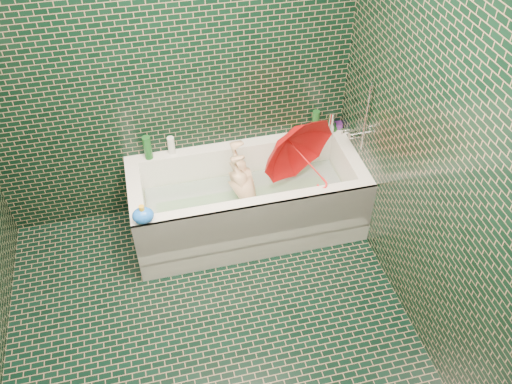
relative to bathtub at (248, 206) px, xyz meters
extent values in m
plane|color=black|center=(-0.45, -1.01, -0.21)|extent=(2.80, 2.80, 0.00)
plane|color=black|center=(-0.45, 0.39, 1.04)|extent=(2.80, 0.00, 2.80)
plane|color=black|center=(0.85, -1.01, 1.04)|extent=(0.00, 2.80, 2.80)
cube|color=white|center=(0.00, 0.02, -0.14)|extent=(1.70, 0.75, 0.15)
cube|color=white|center=(0.00, 0.34, 0.14)|extent=(1.70, 0.10, 0.40)
cube|color=white|center=(0.00, -0.31, 0.14)|extent=(1.70, 0.10, 0.40)
cube|color=white|center=(0.80, 0.02, 0.14)|extent=(0.10, 0.55, 0.40)
cube|color=white|center=(-0.80, 0.02, 0.14)|extent=(0.10, 0.55, 0.40)
cube|color=white|center=(0.00, -0.35, 0.06)|extent=(1.70, 0.02, 0.55)
cube|color=#4AC327|center=(0.00, 0.02, -0.06)|extent=(1.35, 0.47, 0.01)
cube|color=silver|center=(0.00, 0.02, 0.09)|extent=(1.48, 0.53, 0.00)
cylinder|color=silver|center=(0.83, 0.02, 0.52)|extent=(0.14, 0.05, 0.05)
cylinder|color=silver|center=(0.75, 0.08, 0.52)|extent=(0.05, 0.04, 0.04)
cylinder|color=silver|center=(0.82, -0.08, 0.74)|extent=(0.01, 0.01, 0.55)
imported|color=#DAAF88|center=(0.00, 0.00, 0.10)|extent=(0.96, 0.54, 0.37)
imported|color=red|center=(0.42, -0.06, 0.41)|extent=(0.89, 0.83, 0.84)
imported|color=white|center=(0.70, 0.32, 0.34)|extent=(0.12, 0.12, 0.26)
imported|color=#471C6B|center=(0.80, 0.33, 0.34)|extent=(0.10, 0.10, 0.18)
imported|color=#164E1C|center=(0.74, 0.31, 0.34)|extent=(0.15, 0.15, 0.17)
cylinder|color=#164E1C|center=(0.62, 0.35, 0.44)|extent=(0.07, 0.07, 0.19)
cylinder|color=silver|center=(0.73, 0.30, 0.43)|extent=(0.06, 0.06, 0.19)
cylinder|color=#164E1C|center=(-0.67, 0.34, 0.43)|extent=(0.07, 0.07, 0.19)
cylinder|color=white|center=(-0.49, 0.35, 0.41)|extent=(0.07, 0.07, 0.14)
ellipsoid|color=yellow|center=(0.48, 0.35, 0.37)|extent=(0.10, 0.09, 0.06)
sphere|color=yellow|center=(0.51, 0.34, 0.41)|extent=(0.04, 0.04, 0.04)
cone|color=orange|center=(0.53, 0.34, 0.40)|extent=(0.02, 0.02, 0.02)
ellipsoid|color=blue|center=(-0.76, -0.32, 0.40)|extent=(0.17, 0.16, 0.11)
cylinder|color=yellow|center=(-0.76, -0.32, 0.46)|extent=(0.04, 0.04, 0.04)
camera|label=1|loc=(-0.64, -2.86, 2.87)|focal=38.00mm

